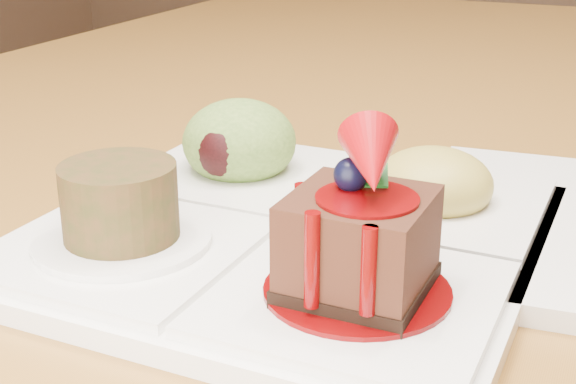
% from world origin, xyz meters
% --- Properties ---
extents(dining_table, '(1.00, 1.80, 0.75)m').
position_xyz_m(dining_table, '(0.00, 0.00, 0.68)').
color(dining_table, brown).
rests_on(dining_table, ground).
extents(sampler_plate, '(0.29, 0.29, 0.11)m').
position_xyz_m(sampler_plate, '(0.06, -0.22, 0.77)').
color(sampler_plate, white).
rests_on(sampler_plate, dining_table).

